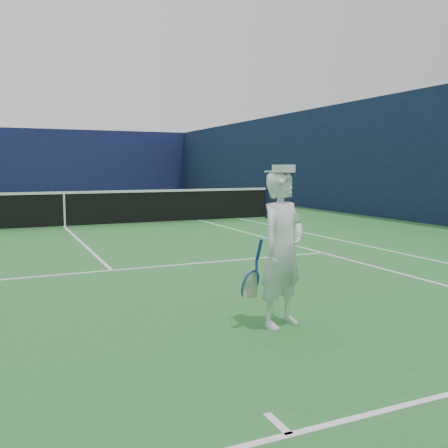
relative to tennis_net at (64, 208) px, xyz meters
name	(u,v)px	position (x,y,z in m)	size (l,w,h in m)	color
ground	(65,227)	(0.00, 0.00, -0.55)	(80.00, 80.00, 0.00)	#296D2E
court_markings	(65,227)	(0.00, 0.00, -0.55)	(11.03, 23.83, 0.01)	white
windscreen_fence	(62,155)	(0.00, 0.00, 1.45)	(20.12, 36.12, 4.00)	#10143D
tennis_net	(64,208)	(0.00, 0.00, 0.00)	(12.88, 0.09, 1.07)	#141E4C
tennis_player	(282,249)	(1.07, -9.97, 0.27)	(0.84, 0.58, 1.70)	white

